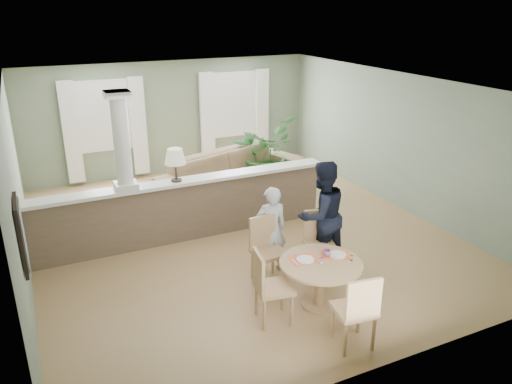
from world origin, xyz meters
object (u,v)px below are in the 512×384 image
houseplant (265,152)px  chair_far_man (319,240)px  chair_side (268,284)px  chair_far_boy (266,246)px  man_person (321,215)px  sofa (234,176)px  dining_table (321,271)px  chair_near (357,309)px  child_person (271,230)px

houseplant → chair_far_man: (-0.98, -3.91, -0.25)m
chair_far_man → chair_side: 1.55m
chair_far_boy → man_person: man_person is taller
sofa → dining_table: bearing=-115.2°
chair_near → chair_far_boy: bearing=-74.2°
man_person → dining_table: bearing=51.4°
chair_far_boy → chair_near: bearing=-86.8°
chair_far_man → child_person: child_person is taller
sofa → chair_near: bearing=-114.9°
houseplant → child_person: houseplant is taller
chair_far_boy → chair_side: bearing=-119.4°
chair_near → child_person: child_person is taller
child_person → sofa: bearing=-95.0°
chair_far_man → man_person: 0.38m
chair_near → sofa: bearing=-88.7°
sofa → chair_side: size_ratio=3.25×
man_person → chair_near: bearing=63.4°
child_person → man_person: (0.77, -0.20, 0.18)m
chair_far_boy → chair_side: size_ratio=0.99×
dining_table → child_person: bearing=98.1°
chair_near → houseplant: bearing=-97.0°
sofa → houseplant: (0.91, 0.40, 0.32)m
chair_side → man_person: size_ratio=0.58×
dining_table → chair_far_man: bearing=59.3°
chair_near → man_person: 2.09m
chair_far_man → chair_side: bearing=-129.7°
sofa → chair_near: chair_near is taller
chair_side → chair_far_man: bearing=-47.3°
houseplant → chair_near: (-1.57, -5.70, -0.24)m
chair_side → sofa: bearing=-7.9°
houseplant → chair_far_boy: bearing=-115.8°
houseplant → chair_side: bearing=-115.6°
dining_table → chair_near: (-0.10, -0.97, 0.02)m
dining_table → man_person: size_ratio=0.64×
chair_far_man → chair_side: (-1.30, -0.85, 0.01)m
chair_near → child_person: (-0.07, 2.14, 0.13)m
sofa → chair_far_man: (-0.07, -3.51, 0.07)m
dining_table → child_person: size_ratio=0.81×
chair_far_man → child_person: size_ratio=0.71×
houseplant → chair_far_boy: (-1.82, -3.77, -0.25)m
chair_far_boy → chair_side: (-0.46, -0.98, 0.01)m
chair_far_boy → chair_side: 1.08m
man_person → chair_far_boy: bearing=-5.7°
dining_table → man_person: (0.61, 0.97, 0.33)m
chair_far_man → man_person: size_ratio=0.57×
chair_far_man → chair_near: chair_near is taller
chair_far_man → chair_near: bearing=-91.0°
sofa → houseplant: size_ratio=2.07×
houseplant → chair_far_boy: size_ratio=1.59×
child_person → man_person: size_ratio=0.80×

